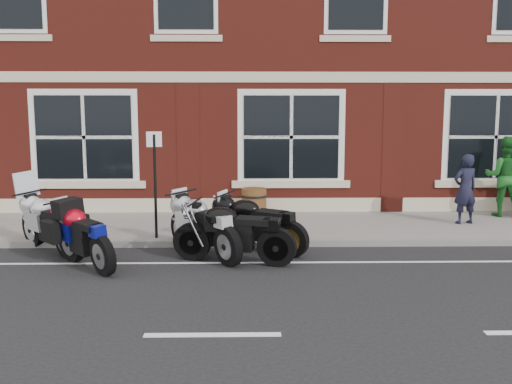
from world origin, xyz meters
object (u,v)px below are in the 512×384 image
at_px(moto_sport_red, 83,233).
at_px(moto_sport_black, 255,222).
at_px(moto_naked_black, 232,231).
at_px(barrel_planter, 254,203).
at_px(moto_touring_silver, 51,221).
at_px(pedestrian_left, 465,189).
at_px(moto_sport_silver, 204,224).
at_px(parking_sign, 155,177).
at_px(pedestrian_right, 505,177).

relative_size(moto_sport_red, moto_sport_black, 0.94).
xyz_separation_m(moto_naked_black, barrel_planter, (0.44, 3.64, -0.10)).
xyz_separation_m(moto_touring_silver, pedestrian_left, (8.41, 2.04, 0.29)).
relative_size(moto_sport_black, barrel_planter, 2.72).
relative_size(moto_sport_silver, parking_sign, 0.94).
bearing_deg(moto_sport_red, moto_sport_silver, -23.16).
distance_m(pedestrian_left, parking_sign, 6.75).
bearing_deg(moto_sport_red, pedestrian_left, -18.89).
distance_m(moto_naked_black, pedestrian_right, 7.37).
height_order(moto_sport_red, barrel_planter, moto_sport_red).
relative_size(pedestrian_right, barrel_planter, 2.76).
bearing_deg(parking_sign, pedestrian_left, -2.86).
relative_size(moto_sport_black, parking_sign, 0.89).
xyz_separation_m(moto_sport_red, pedestrian_right, (8.87, 3.80, 0.51)).
xyz_separation_m(moto_naked_black, pedestrian_left, (5.08, 2.79, 0.33)).
relative_size(moto_sport_red, moto_naked_black, 0.82).
xyz_separation_m(pedestrian_left, barrel_planter, (-4.65, 0.85, -0.43)).
bearing_deg(moto_naked_black, moto_sport_black, -10.45).
xyz_separation_m(moto_sport_red, moto_sport_black, (2.92, 0.93, 0.00)).
xyz_separation_m(pedestrian_left, pedestrian_right, (1.28, 0.89, 0.17)).
height_order(pedestrian_right, parking_sign, parking_sign).
bearing_deg(moto_touring_silver, barrel_planter, -5.79).
distance_m(pedestrian_right, parking_sign, 8.19).
xyz_separation_m(moto_sport_silver, moto_naked_black, (0.50, -0.48, -0.02)).
relative_size(pedestrian_left, barrel_planter, 2.25).
distance_m(moto_sport_silver, pedestrian_right, 7.59).
bearing_deg(pedestrian_right, moto_sport_red, 48.29).
distance_m(moto_sport_black, pedestrian_right, 6.63).
xyz_separation_m(moto_naked_black, parking_sign, (-1.52, 1.47, 0.76)).
height_order(moto_naked_black, pedestrian_right, pedestrian_right).
height_order(moto_sport_red, moto_sport_black, moto_sport_black).
height_order(moto_sport_black, parking_sign, parking_sign).
height_order(moto_sport_red, moto_naked_black, moto_naked_black).
xyz_separation_m(moto_sport_black, barrel_planter, (0.02, 2.83, -0.10)).
bearing_deg(pedestrian_left, moto_touring_silver, -0.85).
bearing_deg(barrel_planter, parking_sign, -131.96).
xyz_separation_m(moto_sport_silver, pedestrian_right, (6.87, 3.20, 0.48)).
distance_m(moto_sport_silver, barrel_planter, 3.30).
height_order(moto_sport_black, moto_sport_silver, moto_sport_silver).
distance_m(moto_touring_silver, moto_sport_red, 1.20).
relative_size(moto_naked_black, pedestrian_right, 1.13).
height_order(pedestrian_right, barrel_planter, pedestrian_right).
distance_m(moto_sport_red, moto_sport_silver, 2.09).
bearing_deg(moto_sport_silver, pedestrian_right, -9.53).
height_order(moto_sport_red, pedestrian_right, pedestrian_right).
relative_size(moto_naked_black, parking_sign, 1.03).
height_order(moto_sport_silver, pedestrian_right, pedestrian_right).
bearing_deg(pedestrian_left, moto_sport_silver, 7.98).
xyz_separation_m(moto_sport_black, pedestrian_left, (4.67, 1.98, 0.33)).
bearing_deg(pedestrian_right, parking_sign, 40.79).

